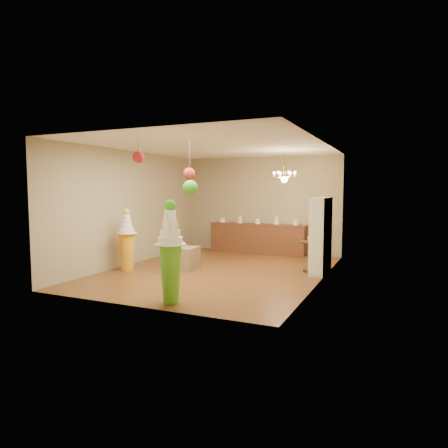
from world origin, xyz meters
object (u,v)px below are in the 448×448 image
at_px(pedestal_green, 171,260).
at_px(sideboard, 258,238).
at_px(pedestal_orange, 127,246).
at_px(round_table, 311,252).

distance_m(pedestal_green, sideboard, 5.79).
xyz_separation_m(pedestal_orange, round_table, (4.15, 1.74, -0.13)).
height_order(pedestal_green, round_table, pedestal_green).
xyz_separation_m(pedestal_green, round_table, (1.70, 3.68, -0.28)).
height_order(sideboard, round_table, sideboard).
xyz_separation_m(sideboard, round_table, (2.10, -2.09, -0.00)).
bearing_deg(sideboard, pedestal_green, -86.08).
xyz_separation_m(pedestal_orange, sideboard, (2.05, 3.83, -0.13)).
distance_m(sideboard, round_table, 2.96).
bearing_deg(round_table, pedestal_green, -114.88).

